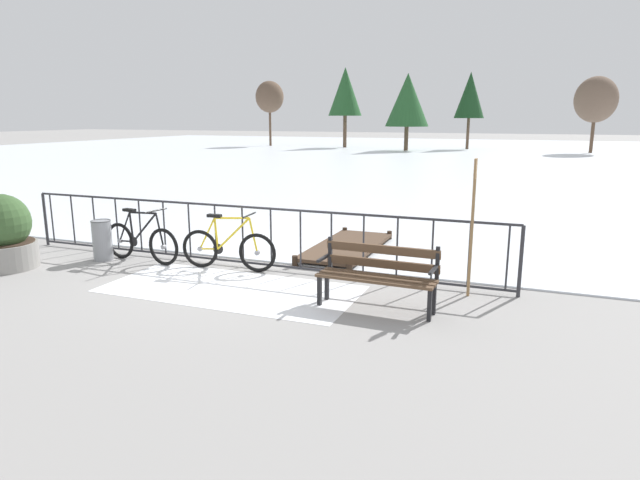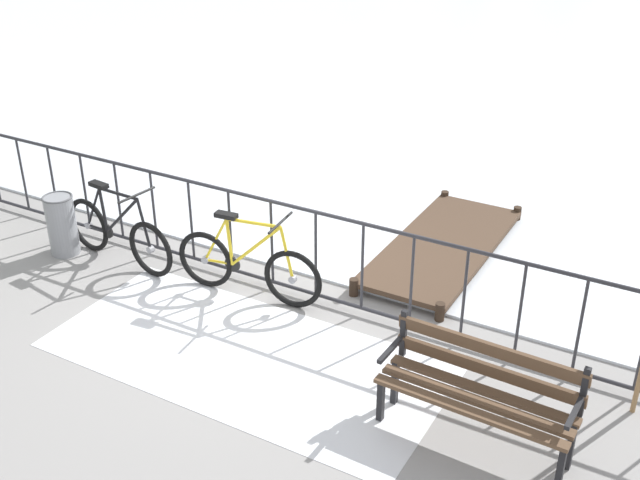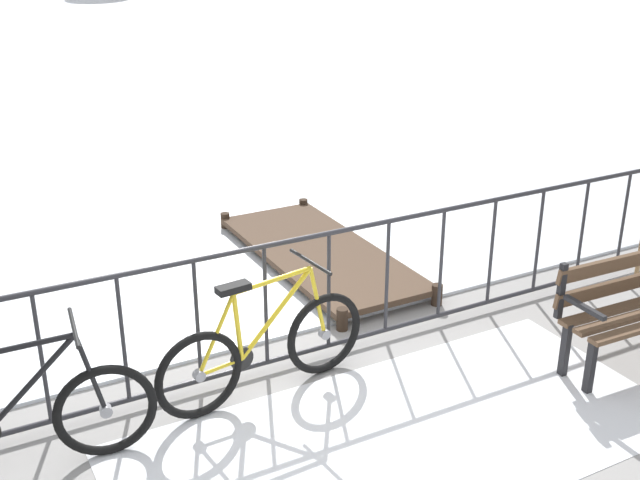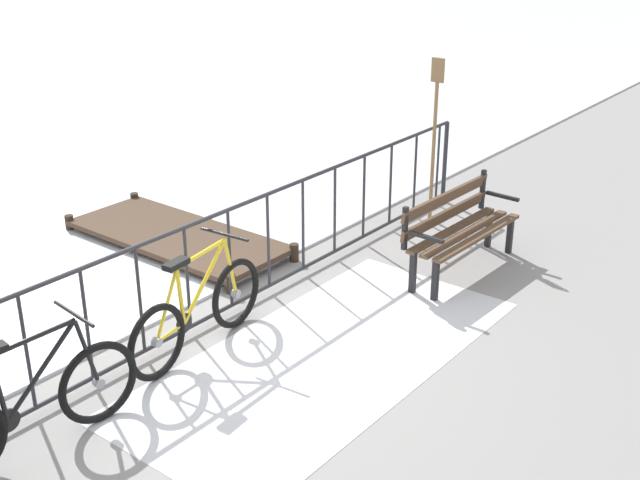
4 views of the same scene
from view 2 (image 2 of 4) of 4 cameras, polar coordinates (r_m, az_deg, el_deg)
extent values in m
plane|color=gray|center=(8.62, -3.42, -3.50)|extent=(160.00, 160.00, 0.00)
cube|color=white|center=(7.59, -5.49, -8.39)|extent=(3.85, 1.78, 0.01)
cylinder|color=#2D2D33|center=(8.13, -3.63, 2.85)|extent=(9.00, 0.04, 0.04)
cylinder|color=#2D2D33|center=(8.58, -3.44, -3.04)|extent=(9.00, 0.04, 0.04)
cylinder|color=#2D2D33|center=(10.72, -20.86, 4.47)|extent=(0.03, 0.03, 0.97)
cylinder|color=#2D2D33|center=(10.33, -18.88, 3.95)|extent=(0.03, 0.03, 0.97)
cylinder|color=#2D2D33|center=(9.95, -16.76, 3.39)|extent=(0.03, 0.03, 0.97)
cylinder|color=#2D2D33|center=(9.59, -14.47, 2.79)|extent=(0.03, 0.03, 0.97)
cylinder|color=#2D2D33|center=(9.25, -12.02, 2.13)|extent=(0.03, 0.03, 0.97)
cylinder|color=#2D2D33|center=(8.92, -9.38, 1.41)|extent=(0.03, 0.03, 0.97)
cylinder|color=#2D2D33|center=(8.62, -6.55, 0.65)|extent=(0.03, 0.03, 0.97)
cylinder|color=#2D2D33|center=(8.35, -3.53, -0.17)|extent=(0.03, 0.03, 0.97)
cylinder|color=#2D2D33|center=(8.10, -0.31, -1.05)|extent=(0.03, 0.03, 0.97)
cylinder|color=#2D2D33|center=(7.88, 3.10, -1.97)|extent=(0.03, 0.03, 0.97)
cylinder|color=#2D2D33|center=(7.69, 6.70, -2.94)|extent=(0.03, 0.03, 0.97)
cylinder|color=#2D2D33|center=(7.53, 10.47, -3.94)|extent=(0.03, 0.03, 0.97)
cylinder|color=#2D2D33|center=(7.41, 14.40, -4.95)|extent=(0.03, 0.03, 0.97)
cylinder|color=#2D2D33|center=(7.33, 18.44, -5.98)|extent=(0.03, 0.03, 0.97)
torus|color=black|center=(9.63, -16.52, 1.06)|extent=(0.66, 0.13, 0.66)
cylinder|color=gray|center=(9.63, -16.52, 1.06)|extent=(0.09, 0.07, 0.08)
torus|color=black|center=(8.89, -12.25, -0.68)|extent=(0.66, 0.13, 0.66)
cylinder|color=gray|center=(8.89, -12.25, -0.68)|extent=(0.09, 0.07, 0.08)
cylinder|color=black|center=(9.28, -15.52, 2.14)|extent=(0.08, 0.04, 0.53)
cylinder|color=black|center=(9.05, -14.25, 1.74)|extent=(0.61, 0.10, 0.59)
cylinder|color=black|center=(8.96, -14.53, 3.30)|extent=(0.63, 0.10, 0.07)
cylinder|color=black|center=(9.50, -15.89, 0.86)|extent=(0.34, 0.07, 0.05)
cylinder|color=black|center=(9.41, -16.17, 2.33)|extent=(0.32, 0.06, 0.56)
cylinder|color=black|center=(8.80, -12.71, 1.10)|extent=(0.16, 0.05, 0.59)
cube|color=black|center=(9.17, -15.84, 3.89)|extent=(0.25, 0.13, 0.05)
cylinder|color=black|center=(8.70, -13.22, 3.21)|extent=(0.08, 0.52, 0.03)
cylinder|color=black|center=(9.38, -15.24, 0.64)|extent=(0.18, 0.04, 0.18)
torus|color=black|center=(8.57, -8.35, -1.42)|extent=(0.66, 0.13, 0.66)
cylinder|color=gray|center=(8.57, -8.35, -1.42)|extent=(0.08, 0.07, 0.08)
torus|color=black|center=(8.12, -2.00, -2.88)|extent=(0.66, 0.13, 0.66)
cylinder|color=gray|center=(8.12, -2.00, -2.88)|extent=(0.08, 0.07, 0.08)
cylinder|color=yellow|center=(8.29, -6.62, -0.13)|extent=(0.08, 0.04, 0.53)
cylinder|color=yellow|center=(8.14, -4.70, -0.45)|extent=(0.61, 0.10, 0.59)
cylinder|color=yellow|center=(8.03, -4.90, 1.25)|extent=(0.63, 0.10, 0.07)
cylinder|color=yellow|center=(8.49, -7.38, -1.58)|extent=(0.34, 0.06, 0.05)
cylinder|color=yellow|center=(8.37, -7.61, 0.03)|extent=(0.32, 0.06, 0.56)
cylinder|color=yellow|center=(8.00, -2.44, -0.99)|extent=(0.16, 0.05, 0.59)
cube|color=black|center=(8.17, -6.86, 1.80)|extent=(0.25, 0.12, 0.05)
cylinder|color=black|center=(7.87, -2.90, 1.27)|extent=(0.08, 0.52, 0.03)
cylinder|color=black|center=(8.41, -6.40, -1.75)|extent=(0.18, 0.04, 0.18)
cube|color=brown|center=(6.57, 11.69, -10.63)|extent=(1.60, 0.15, 0.04)
cube|color=brown|center=(6.45, 11.19, -11.37)|extent=(1.60, 0.15, 0.04)
cube|color=brown|center=(6.34, 10.67, -12.14)|extent=(1.60, 0.15, 0.04)
cube|color=brown|center=(6.56, 12.11, -9.21)|extent=(1.60, 0.11, 0.12)
cube|color=brown|center=(6.44, 12.28, -7.78)|extent=(1.60, 0.11, 0.12)
cube|color=black|center=(6.36, 17.15, -15.53)|extent=(0.05, 0.06, 0.44)
cube|color=black|center=(6.56, 17.80, -14.11)|extent=(0.05, 0.06, 0.44)
cube|color=black|center=(6.38, 18.66, -10.46)|extent=(0.05, 0.05, 0.45)
cube|color=black|center=(6.19, 18.03, -11.91)|extent=(0.05, 0.40, 0.04)
cube|color=black|center=(6.72, 4.45, -11.48)|extent=(0.05, 0.06, 0.44)
cube|color=black|center=(6.90, 5.48, -10.28)|extent=(0.05, 0.06, 0.44)
cube|color=black|center=(6.73, 6.10, -6.75)|extent=(0.05, 0.05, 0.45)
cube|color=black|center=(6.56, 5.12, -8.00)|extent=(0.05, 0.40, 0.04)
cylinder|color=gray|center=(9.64, -18.30, 1.02)|extent=(0.34, 0.34, 0.72)
torus|color=#545558|center=(9.50, -18.62, 2.96)|extent=(0.35, 0.35, 0.02)
cube|color=#4C3828|center=(9.32, 8.93, -0.43)|extent=(1.10, 2.65, 0.06)
cylinder|color=#35271C|center=(8.43, 2.47, -3.45)|extent=(0.10, 0.10, 0.20)
cylinder|color=#35271C|center=(8.10, 8.73, -5.19)|extent=(0.10, 0.10, 0.20)
cylinder|color=#35271C|center=(10.60, 9.07, 3.01)|extent=(0.10, 0.10, 0.20)
cylinder|color=#35271C|center=(10.34, 14.17, 1.84)|extent=(0.10, 0.10, 0.20)
camera|label=1|loc=(2.78, -150.96, -68.55)|focal=31.09mm
camera|label=3|loc=(6.47, -47.55, 7.98)|focal=43.88mm
camera|label=4|loc=(8.61, -53.79, 11.82)|focal=45.97mm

